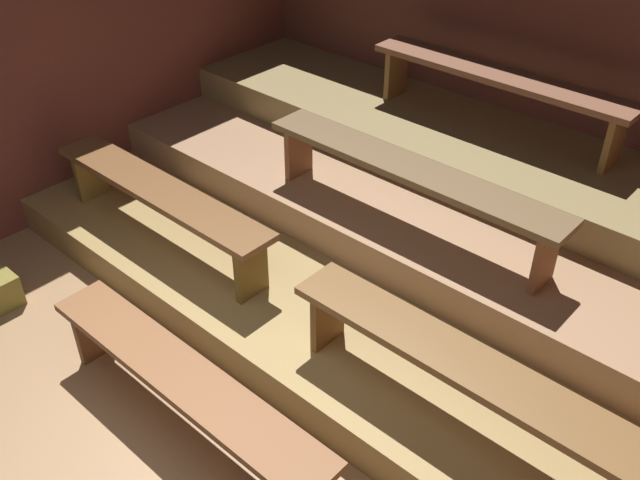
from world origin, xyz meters
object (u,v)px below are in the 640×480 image
bench_lower_right (463,370)px  bench_floor_center (184,384)px  bench_upper_center (498,82)px  bench_lower_left (160,197)px  bench_middle_center (409,175)px

bench_lower_right → bench_floor_center: bearing=-144.1°
bench_floor_center → bench_upper_center: size_ratio=0.99×
bench_lower_left → bench_middle_center: (1.47, 1.08, 0.29)m
bench_lower_left → bench_lower_right: 2.63m
bench_lower_left → bench_lower_right: bearing=0.0°
bench_floor_center → bench_lower_right: (1.26, 0.92, 0.28)m
bench_lower_left → bench_upper_center: size_ratio=0.98×
bench_lower_right → bench_lower_left: bearing=180.0°
bench_middle_center → bench_floor_center: bearing=-92.9°
bench_lower_left → bench_upper_center: (1.39, 2.32, 0.56)m
bench_lower_left → bench_middle_center: 1.84m
bench_floor_center → bench_lower_left: bearing=146.2°
bench_floor_center → bench_lower_left: bench_lower_left is taller
bench_floor_center → bench_middle_center: 2.07m
bench_upper_center → bench_middle_center: bearing=-86.6°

